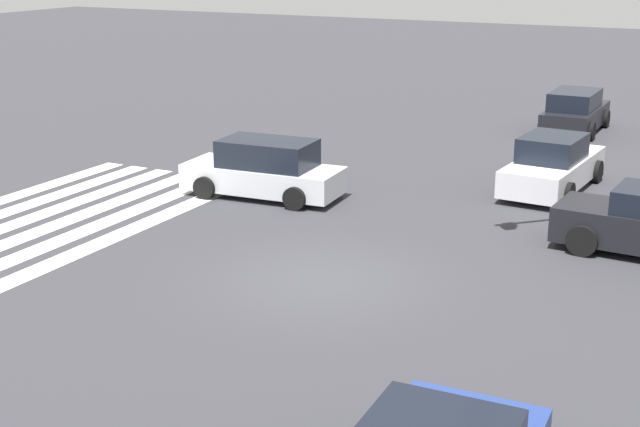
% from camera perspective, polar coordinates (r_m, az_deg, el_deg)
% --- Properties ---
extents(ground_plane, '(124.29, 124.29, 0.00)m').
position_cam_1_polar(ground_plane, '(18.47, -0.00, -4.26)').
color(ground_plane, '#333338').
extents(crosswalk_markings, '(12.17, 5.35, 0.01)m').
position_cam_1_polar(crosswalk_markings, '(23.03, -18.01, -0.77)').
color(crosswalk_markings, silver).
rests_on(crosswalk_markings, ground_plane).
extents(car_0, '(4.31, 1.97, 1.57)m').
position_cam_1_polar(car_0, '(34.14, 16.01, 6.25)').
color(car_0, black).
rests_on(car_0, ground_plane).
extents(car_2, '(4.75, 2.20, 1.59)m').
position_cam_1_polar(car_2, '(25.81, 14.68, 2.99)').
color(car_2, silver).
rests_on(car_2, ground_plane).
extents(car_6, '(2.14, 4.45, 1.59)m').
position_cam_1_polar(car_6, '(24.35, -3.57, 2.80)').
color(car_6, silver).
rests_on(car_6, ground_plane).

